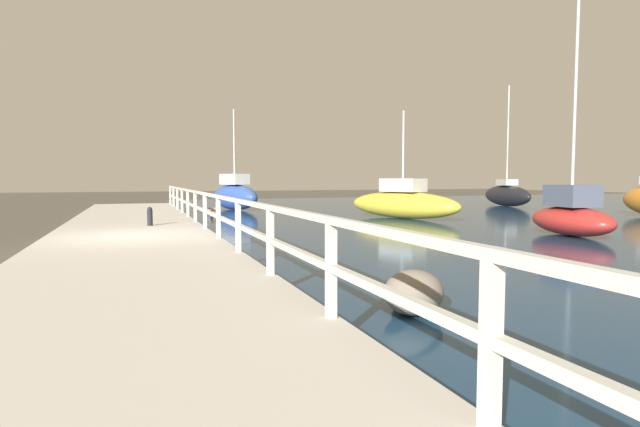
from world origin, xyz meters
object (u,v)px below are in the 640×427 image
(sailboat_yellow, at_px, (403,203))
(sailboat_red, at_px, (571,215))
(mooring_bollard, at_px, (150,216))
(sailboat_black, at_px, (506,195))
(sailboat_blue, at_px, (235,195))

(sailboat_yellow, xyz_separation_m, sailboat_red, (1.46, -7.80, -0.06))
(mooring_bollard, distance_m, sailboat_black, 24.04)
(sailboat_blue, bearing_deg, sailboat_black, -28.58)
(sailboat_blue, relative_size, sailboat_red, 0.74)
(mooring_bollard, distance_m, sailboat_yellow, 11.18)
(sailboat_yellow, relative_size, sailboat_black, 0.79)
(sailboat_red, bearing_deg, sailboat_yellow, 110.47)
(sailboat_blue, xyz_separation_m, sailboat_yellow, (5.86, -8.67, -0.15))
(sailboat_red, bearing_deg, sailboat_black, 65.22)
(mooring_bollard, distance_m, sailboat_red, 13.08)
(sailboat_blue, bearing_deg, sailboat_yellow, -77.18)
(sailboat_yellow, distance_m, sailboat_red, 7.93)
(mooring_bollard, bearing_deg, sailboat_black, 23.41)
(mooring_bollard, bearing_deg, sailboat_red, -21.07)
(sailboat_black, bearing_deg, sailboat_yellow, -134.84)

